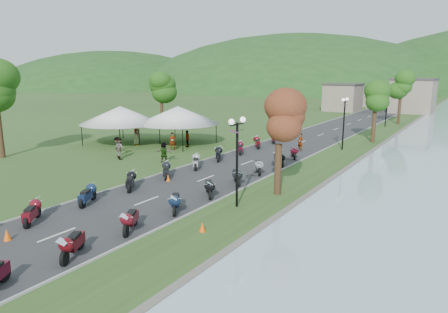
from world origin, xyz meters
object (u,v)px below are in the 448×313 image
Objects in this scene: pedestrian_b at (121,159)px; pedestrian_c at (118,156)px; pedestrian_a at (173,150)px; vendor_tent_main at (178,125)px.

pedestrian_b reaches higher than pedestrian_c.
pedestrian_a is at bearing 118.51° from pedestrian_c.
pedestrian_b is (0.34, -8.45, -2.00)m from vendor_tent_main.
pedestrian_b reaches higher than pedestrian_a.
vendor_tent_main reaches higher than pedestrian_b.
vendor_tent_main is at bearing 80.96° from pedestrian_a.
pedestrian_c is at bearing -8.49° from pedestrian_b.
pedestrian_a is 5.41m from pedestrian_c.
pedestrian_b is at bearing -87.67° from vendor_tent_main.
pedestrian_a is 5.71m from pedestrian_b.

